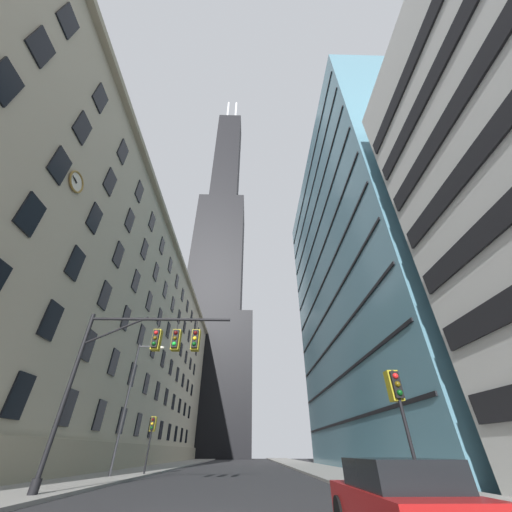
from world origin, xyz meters
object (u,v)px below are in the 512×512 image
(traffic_signal_mast, at_px, (146,353))
(parked_car, at_px, (401,501))
(traffic_light_far_left, at_px, (152,427))
(street_lamppost, at_px, (132,392))
(traffic_light_near_right, at_px, (397,393))

(traffic_signal_mast, xyz_separation_m, parked_car, (8.27, -6.94, -4.85))
(traffic_light_far_left, xyz_separation_m, street_lamppost, (-1.35, -2.41, 2.19))
(parked_car, bearing_deg, traffic_signal_mast, 140.01)
(traffic_signal_mast, distance_m, street_lamppost, 10.75)
(traffic_light_near_right, relative_size, street_lamppost, 0.44)
(street_lamppost, distance_m, parked_car, 21.38)
(street_lamppost, bearing_deg, traffic_light_far_left, 60.84)
(traffic_signal_mast, relative_size, parked_car, 1.73)
(traffic_signal_mast, bearing_deg, parked_car, -39.99)
(traffic_light_near_right, xyz_separation_m, street_lamppost, (-14.44, 13.25, 2.04))
(traffic_light_near_right, bearing_deg, traffic_signal_mast, 162.81)
(traffic_light_near_right, xyz_separation_m, traffic_light_far_left, (-13.09, 15.66, -0.15))
(street_lamppost, bearing_deg, parked_car, -54.24)
(traffic_light_near_right, height_order, street_lamppost, street_lamppost)
(traffic_signal_mast, bearing_deg, street_lamppost, 111.46)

